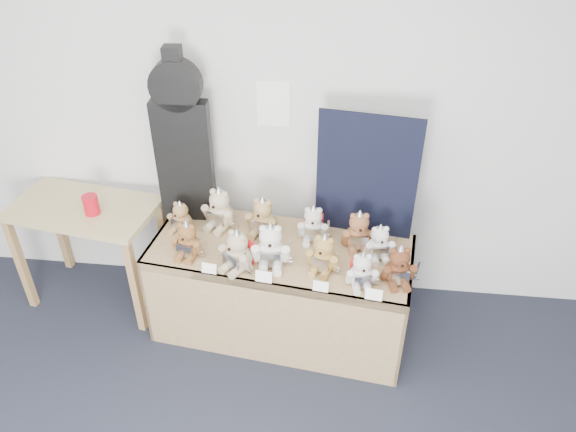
# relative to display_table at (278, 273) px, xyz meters

# --- Properties ---
(room_shell) EXTENTS (6.00, 6.00, 6.00)m
(room_shell) POSITION_rel_display_table_xyz_m (-0.09, 0.56, 0.90)
(room_shell) COLOR white
(room_shell) RESTS_ON floor
(display_table) EXTENTS (1.72, 0.88, 0.69)m
(display_table) POSITION_rel_display_table_xyz_m (0.00, 0.00, 0.00)
(display_table) COLOR olive
(display_table) RESTS_ON floor
(side_table) EXTENTS (1.03, 0.67, 0.79)m
(side_table) POSITION_rel_display_table_xyz_m (-1.34, 0.23, 0.13)
(side_table) COLOR #947E50
(side_table) RESTS_ON floor
(guitar_case) EXTENTS (0.36, 0.12, 1.16)m
(guitar_case) POSITION_rel_display_table_xyz_m (-0.64, 0.36, 0.72)
(guitar_case) COLOR black
(guitar_case) RESTS_ON display_table
(navy_board) EXTENTS (0.62, 0.11, 0.83)m
(navy_board) POSITION_rel_display_table_xyz_m (0.51, 0.31, 0.56)
(navy_board) COLOR black
(navy_board) RESTS_ON display_table
(red_cup) EXTENTS (0.10, 0.10, 0.13)m
(red_cup) POSITION_rel_display_table_xyz_m (-1.23, 0.16, 0.32)
(red_cup) COLOR red
(red_cup) RESTS_ON side_table
(teddy_front_far_left) EXTENTS (0.22, 0.19, 0.27)m
(teddy_front_far_left) POSITION_rel_display_table_xyz_m (-0.55, -0.06, 0.25)
(teddy_front_far_left) COLOR brown
(teddy_front_far_left) RESTS_ON display_table
(teddy_front_left) EXTENTS (0.24, 0.24, 0.30)m
(teddy_front_left) POSITION_rel_display_table_xyz_m (-0.22, -0.14, 0.27)
(teddy_front_left) COLOR tan
(teddy_front_left) RESTS_ON display_table
(teddy_front_centre) EXTENTS (0.26, 0.22, 0.32)m
(teddy_front_centre) POSITION_rel_display_table_xyz_m (-0.03, -0.09, 0.28)
(teddy_front_centre) COLOR silver
(teddy_front_centre) RESTS_ON display_table
(teddy_front_right) EXTENTS (0.22, 0.21, 0.27)m
(teddy_front_right) POSITION_rel_display_table_xyz_m (0.29, -0.10, 0.26)
(teddy_front_right) COLOR #A57C3E
(teddy_front_right) RESTS_ON display_table
(teddy_front_far_right) EXTENTS (0.21, 0.18, 0.25)m
(teddy_front_far_right) POSITION_rel_display_table_xyz_m (0.51, -0.22, 0.25)
(teddy_front_far_right) COLOR silver
(teddy_front_far_right) RESTS_ON display_table
(teddy_front_end) EXTENTS (0.23, 0.20, 0.28)m
(teddy_front_end) POSITION_rel_display_table_xyz_m (0.72, -0.16, 0.26)
(teddy_front_end) COLOR brown
(teddy_front_end) RESTS_ON display_table
(teddy_back_left) EXTENTS (0.25, 0.24, 0.31)m
(teddy_back_left) POSITION_rel_display_table_xyz_m (-0.42, 0.27, 0.27)
(teddy_back_left) COLOR #BDAC8A
(teddy_back_left) RESTS_ON display_table
(teddy_back_centre_left) EXTENTS (0.24, 0.22, 0.29)m
(teddy_back_centre_left) POSITION_rel_display_table_xyz_m (-0.13, 0.22, 0.27)
(teddy_back_centre_left) COLOR tan
(teddy_back_centre_left) RESTS_ON display_table
(teddy_back_centre_right) EXTENTS (0.22, 0.18, 0.27)m
(teddy_back_centre_right) POSITION_rel_display_table_xyz_m (0.20, 0.19, 0.26)
(teddy_back_centre_right) COLOR beige
(teddy_back_centre_right) RESTS_ON display_table
(teddy_back_right) EXTENTS (0.24, 0.20, 0.29)m
(teddy_back_right) POSITION_rel_display_table_xyz_m (0.49, 0.14, 0.26)
(teddy_back_right) COLOR brown
(teddy_back_right) RESTS_ON display_table
(teddy_back_end) EXTENTS (0.21, 0.19, 0.25)m
(teddy_back_end) POSITION_rel_display_table_xyz_m (0.61, 0.05, 0.25)
(teddy_back_end) COLOR silver
(teddy_back_end) RESTS_ON display_table
(teddy_back_far_left) EXTENTS (0.19, 0.18, 0.23)m
(teddy_back_far_left) POSITION_rel_display_table_xyz_m (-0.66, 0.19, 0.24)
(teddy_back_far_left) COLOR #9B7648
(teddy_back_far_left) RESTS_ON display_table
(entry_card_a) EXTENTS (0.09, 0.03, 0.06)m
(entry_card_a) POSITION_rel_display_table_xyz_m (-0.38, -0.21, 0.18)
(entry_card_a) COLOR white
(entry_card_a) RESTS_ON display_table
(entry_card_b) EXTENTS (0.10, 0.03, 0.07)m
(entry_card_b) POSITION_rel_display_table_xyz_m (-0.05, -0.25, 0.19)
(entry_card_b) COLOR white
(entry_card_b) RESTS_ON display_table
(entry_card_c) EXTENTS (0.09, 0.03, 0.06)m
(entry_card_c) POSITION_rel_display_table_xyz_m (0.28, -0.30, 0.18)
(entry_card_c) COLOR white
(entry_card_c) RESTS_ON display_table
(entry_card_d) EXTENTS (0.10, 0.03, 0.07)m
(entry_card_d) POSITION_rel_display_table_xyz_m (0.58, -0.33, 0.19)
(entry_card_d) COLOR white
(entry_card_d) RESTS_ON display_table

